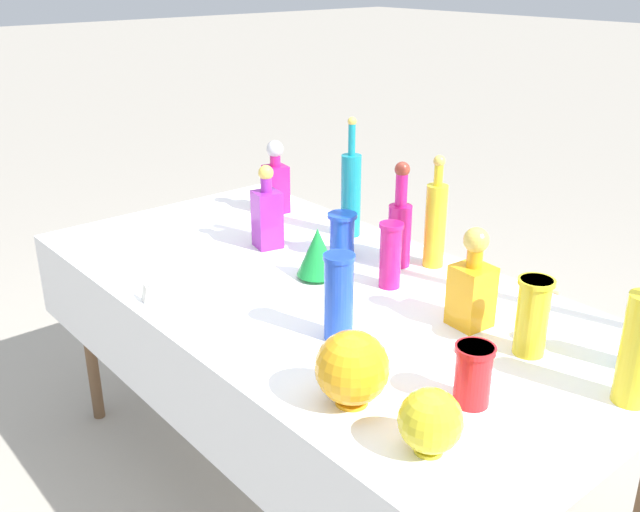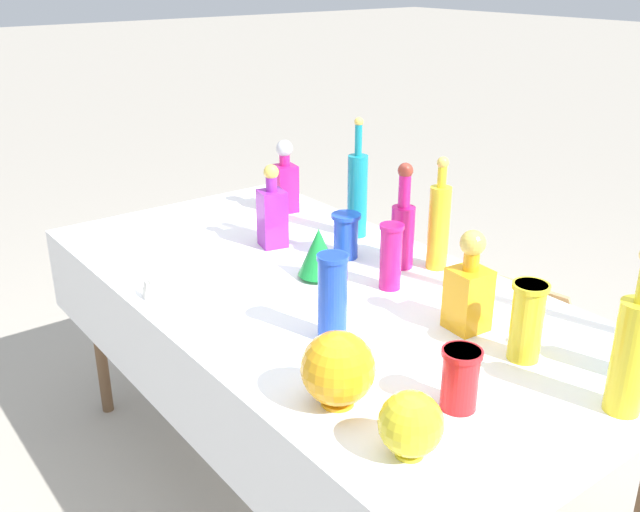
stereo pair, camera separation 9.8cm
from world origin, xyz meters
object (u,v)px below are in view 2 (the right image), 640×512
object	(u,v)px
slender_vase_0	(527,319)
round_bowl_0	(411,424)
square_decanter_1	(285,180)
round_bowl_1	(338,369)
slender_vase_2	(346,234)
tall_bottle_3	(439,224)
slender_vase_4	(460,377)
tall_bottle_0	(357,193)
slender_vase_3	(333,295)
tall_bottle_4	(632,351)
slender_vase_1	(391,255)
square_decanter_0	(469,289)
fluted_vase_0	(319,252)
square_decanter_2	(272,213)
tall_bottle_1	(403,227)
cardboard_box_behind_left	(498,344)

from	to	relation	value
slender_vase_0	round_bowl_0	xyz separation A→B (m)	(0.10, -0.48, -0.03)
square_decanter_1	round_bowl_1	distance (m)	1.32
slender_vase_0	slender_vase_2	xyz separation A→B (m)	(-0.77, 0.06, -0.03)
tall_bottle_3	slender_vase_2	distance (m)	0.31
slender_vase_2	slender_vase_4	world-z (taller)	slender_vase_2
slender_vase_0	slender_vase_2	size ratio (longest dim) A/B	1.34
tall_bottle_0	slender_vase_3	bearing A→B (deg)	-44.83
tall_bottle_4	square_decanter_1	size ratio (longest dim) A/B	1.37
slender_vase_1	round_bowl_0	xyz separation A→B (m)	(0.60, -0.50, -0.03)
slender_vase_3	slender_vase_2	bearing A→B (deg)	137.17
square_decanter_0	slender_vase_4	bearing A→B (deg)	-50.63
tall_bottle_3	fluted_vase_0	bearing A→B (deg)	-115.57
tall_bottle_3	round_bowl_0	size ratio (longest dim) A/B	2.61
slender_vase_0	slender_vase_1	world-z (taller)	same
slender_vase_3	slender_vase_4	xyz separation A→B (m)	(0.41, 0.03, -0.05)
square_decanter_2	square_decanter_0	bearing A→B (deg)	5.27
square_decanter_1	slender_vase_4	xyz separation A→B (m)	(1.32, -0.46, -0.05)
slender_vase_2	round_bowl_0	world-z (taller)	slender_vase_2
slender_vase_1	fluted_vase_0	world-z (taller)	slender_vase_1
square_decanter_1	slender_vase_0	distance (m)	1.28
square_decanter_1	round_bowl_1	size ratio (longest dim) A/B	1.64
square_decanter_0	slender_vase_4	distance (m)	0.38
tall_bottle_1	tall_bottle_3	world-z (taller)	tall_bottle_3
slender_vase_4	tall_bottle_4	bearing A→B (deg)	50.91
square_decanter_1	slender_vase_3	distance (m)	1.03
tall_bottle_3	square_decanter_0	size ratio (longest dim) A/B	1.31
tall_bottle_1	slender_vase_1	bearing A→B (deg)	-55.06
slender_vase_0	cardboard_box_behind_left	distance (m)	1.29
slender_vase_1	slender_vase_4	world-z (taller)	slender_vase_1
slender_vase_2	slender_vase_3	world-z (taller)	slender_vase_3
square_decanter_0	cardboard_box_behind_left	xyz separation A→B (m)	(-0.52, 0.84, -0.69)
tall_bottle_3	slender_vase_4	xyz separation A→B (m)	(0.57, -0.52, -0.07)
tall_bottle_1	slender_vase_3	distance (m)	0.52
round_bowl_0	round_bowl_1	distance (m)	0.22
tall_bottle_4	slender_vase_4	xyz separation A→B (m)	(-0.22, -0.27, -0.07)
fluted_vase_0	square_decanter_1	bearing A→B (deg)	154.28
round_bowl_0	slender_vase_4	bearing A→B (deg)	105.02
tall_bottle_1	tall_bottle_3	xyz separation A→B (m)	(0.07, 0.08, 0.01)
tall_bottle_0	slender_vase_1	xyz separation A→B (m)	(0.40, -0.21, -0.05)
tall_bottle_0	slender_vase_0	distance (m)	0.93
square_decanter_1	round_bowl_0	distance (m)	1.52
tall_bottle_1	tall_bottle_0	bearing A→B (deg)	167.39
tall_bottle_4	square_decanter_2	xyz separation A→B (m)	(-1.27, -0.06, -0.03)
slender_vase_3	slender_vase_4	world-z (taller)	slender_vase_3
tall_bottle_0	slender_vase_4	size ratio (longest dim) A/B	2.97
tall_bottle_1	slender_vase_3	world-z (taller)	tall_bottle_1
tall_bottle_1	square_decanter_1	distance (m)	0.67
slender_vase_1	fluted_vase_0	size ratio (longest dim) A/B	1.25
tall_bottle_1	round_bowl_0	world-z (taller)	tall_bottle_1
cardboard_box_behind_left	square_decanter_0	bearing A→B (deg)	-58.41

